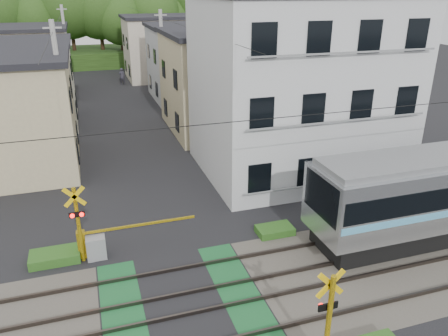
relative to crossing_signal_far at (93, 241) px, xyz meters
name	(u,v)px	position (x,y,z in m)	size (l,w,h in m)	color
ground	(184,306)	(2.59, -3.65, -0.71)	(120.00, 120.00, 0.00)	black
track_bed	(184,305)	(2.59, -3.65, -0.67)	(120.00, 120.00, 0.14)	#47423A
crossing_signal_far	(93,241)	(0.00, 0.00, 0.00)	(4.74, 0.65, 3.09)	yellow
apartment_block	(298,86)	(11.09, 5.84, 3.94)	(10.20, 8.36, 9.30)	silver
houses_row	(114,69)	(2.84, 22.27, 2.53)	(22.07, 31.35, 6.80)	tan
tree_hill	(86,20)	(1.44, 45.24, 4.96)	(40.00, 10.72, 11.93)	#2A4A18
catenary	(358,177)	(8.59, -3.62, 2.98)	(60.00, 5.04, 7.00)	#2D2D33
utility_poles	(99,65)	(1.53, 19.35, 3.37)	(7.90, 42.00, 8.00)	#A5A5A0
pedestrian	(122,76)	(4.21, 31.99, 0.16)	(0.64, 0.42, 1.74)	#32303C
weed_patches	(236,292)	(4.34, -3.74, -0.53)	(10.25, 8.80, 0.40)	#2D5E1E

